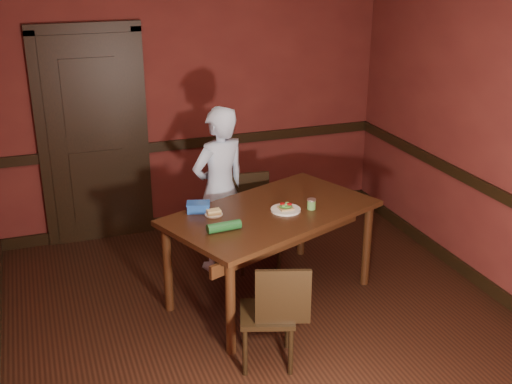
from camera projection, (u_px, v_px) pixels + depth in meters
floor at (271, 334)px, 4.96m from camera, size 4.00×4.50×0.01m
wall_back at (192, 100)px, 6.45m from camera, size 4.00×0.02×2.70m
wall_front at (481, 348)px, 2.50m from camera, size 4.00×0.02×2.70m
wall_right at (507, 141)px, 5.10m from camera, size 0.02×4.50×2.70m
dado_back at (194, 143)px, 6.60m from camera, size 4.00×0.03×0.10m
dado_right at (498, 194)px, 5.26m from camera, size 0.03×4.50×0.10m
baseboard_back at (197, 218)px, 6.90m from camera, size 4.00×0.03×0.12m
baseboard_right at (484, 284)px, 5.57m from camera, size 0.03×4.50×0.12m
door at (94, 135)px, 6.19m from camera, size 1.05×0.07×2.20m
dining_table at (271, 254)px, 5.35m from camera, size 1.93×1.52×0.79m
chair_far at (256, 223)px, 5.87m from camera, size 0.45×0.45×0.86m
chair_near at (267, 312)px, 4.50m from camera, size 0.48×0.48×0.81m
person at (220, 189)px, 5.74m from camera, size 0.64×0.52×1.53m
sandwich_plate at (286, 209)px, 5.20m from camera, size 0.24×0.24×0.06m
sauce_jar at (311, 204)px, 5.22m from camera, size 0.07×0.07×0.09m
cheese_saucer at (214, 213)px, 5.11m from camera, size 0.14×0.14×0.05m
food_tub at (198, 207)px, 5.17m from camera, size 0.22×0.18×0.08m
wrapped_veg at (224, 226)px, 4.82m from camera, size 0.27×0.09×0.07m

